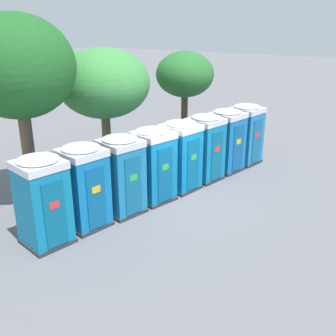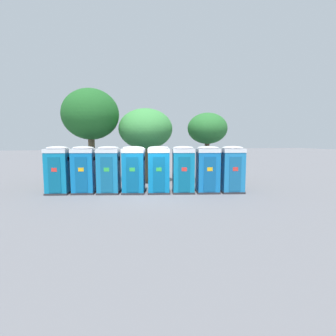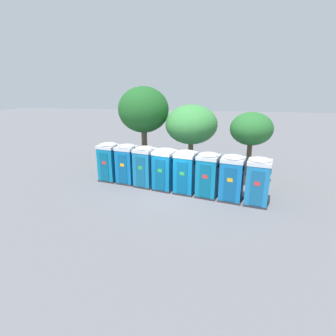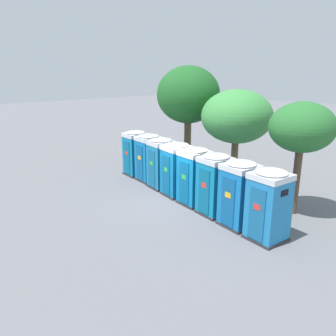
{
  "view_description": "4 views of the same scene",
  "coord_description": "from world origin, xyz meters",
  "px_view_note": "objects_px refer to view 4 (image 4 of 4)",
  "views": [
    {
      "loc": [
        -10.55,
        -6.62,
        5.81
      ],
      "look_at": [
        0.19,
        0.55,
        0.94
      ],
      "focal_mm": 42.0,
      "sensor_mm": 36.0,
      "label": 1
    },
    {
      "loc": [
        -2.05,
        -13.41,
        2.93
      ],
      "look_at": [
        1.28,
        0.33,
        1.35
      ],
      "focal_mm": 28.0,
      "sensor_mm": 36.0,
      "label": 2
    },
    {
      "loc": [
        2.92,
        -13.95,
        5.91
      ],
      "look_at": [
        -0.33,
        0.65,
        1.35
      ],
      "focal_mm": 28.0,
      "sensor_mm": 36.0,
      "label": 3
    },
    {
      "loc": [
        9.51,
        -10.22,
        5.55
      ],
      "look_at": [
        -1.33,
        0.86,
        1.13
      ],
      "focal_mm": 35.0,
      "sensor_mm": 36.0,
      "label": 4
    }
  ],
  "objects_px": {
    "portapotty_2": "(161,163)",
    "portapotty_7": "(268,205)",
    "portapotty_6": "(239,194)",
    "street_tree_0": "(237,117)",
    "portapotty_3": "(176,169)",
    "street_tree_1": "(302,128)",
    "street_tree_2": "(188,95)",
    "portapotty_4": "(194,176)",
    "portapotty_1": "(149,157)",
    "portapotty_0": "(136,153)",
    "portapotty_5": "(215,184)"
  },
  "relations": [
    {
      "from": "portapotty_1",
      "to": "portapotty_2",
      "type": "distance_m",
      "value": 1.34
    },
    {
      "from": "portapotty_2",
      "to": "street_tree_0",
      "type": "bearing_deg",
      "value": 48.93
    },
    {
      "from": "portapotty_3",
      "to": "portapotty_7",
      "type": "distance_m",
      "value": 5.36
    },
    {
      "from": "portapotty_5",
      "to": "portapotty_6",
      "type": "relative_size",
      "value": 1.0
    },
    {
      "from": "portapotty_3",
      "to": "portapotty_4",
      "type": "distance_m",
      "value": 1.34
    },
    {
      "from": "portapotty_0",
      "to": "portapotty_6",
      "type": "xyz_separation_m",
      "value": [
        7.87,
        -1.61,
        -0.0
      ]
    },
    {
      "from": "portapotty_1",
      "to": "portapotty_6",
      "type": "height_order",
      "value": "same"
    },
    {
      "from": "portapotty_5",
      "to": "portapotty_1",
      "type": "bearing_deg",
      "value": 167.66
    },
    {
      "from": "portapotty_4",
      "to": "street_tree_1",
      "type": "bearing_deg",
      "value": 29.93
    },
    {
      "from": "portapotty_3",
      "to": "portapotty_6",
      "type": "bearing_deg",
      "value": -11.29
    },
    {
      "from": "street_tree_2",
      "to": "portapotty_0",
      "type": "bearing_deg",
      "value": -122.08
    },
    {
      "from": "portapotty_1",
      "to": "portapotty_0",
      "type": "bearing_deg",
      "value": 171.36
    },
    {
      "from": "portapotty_2",
      "to": "portapotty_7",
      "type": "bearing_deg",
      "value": -11.53
    },
    {
      "from": "portapotty_5",
      "to": "portapotty_2",
      "type": "bearing_deg",
      "value": 168.26
    },
    {
      "from": "street_tree_2",
      "to": "portapotty_2",
      "type": "bearing_deg",
      "value": -72.36
    },
    {
      "from": "portapotty_1",
      "to": "portapotty_6",
      "type": "bearing_deg",
      "value": -12.13
    },
    {
      "from": "portapotty_2",
      "to": "portapotty_7",
      "type": "distance_m",
      "value": 6.7
    },
    {
      "from": "portapotty_2",
      "to": "portapotty_6",
      "type": "relative_size",
      "value": 1.0
    },
    {
      "from": "portapotty_6",
      "to": "portapotty_7",
      "type": "height_order",
      "value": "same"
    },
    {
      "from": "portapotty_5",
      "to": "street_tree_0",
      "type": "relative_size",
      "value": 0.52
    },
    {
      "from": "portapotty_7",
      "to": "street_tree_2",
      "type": "distance_m",
      "value": 9.33
    },
    {
      "from": "portapotty_1",
      "to": "portapotty_5",
      "type": "bearing_deg",
      "value": -12.34
    },
    {
      "from": "portapotty_0",
      "to": "portapotty_1",
      "type": "height_order",
      "value": "same"
    },
    {
      "from": "portapotty_6",
      "to": "street_tree_1",
      "type": "bearing_deg",
      "value": 69.0
    },
    {
      "from": "portapotty_7",
      "to": "street_tree_2",
      "type": "height_order",
      "value": "street_tree_2"
    },
    {
      "from": "portapotty_7",
      "to": "street_tree_2",
      "type": "bearing_deg",
      "value": 149.4
    },
    {
      "from": "portapotty_2",
      "to": "street_tree_0",
      "type": "distance_m",
      "value": 4.37
    },
    {
      "from": "portapotty_2",
      "to": "portapotty_4",
      "type": "xyz_separation_m",
      "value": [
        2.62,
        -0.55,
        -0.0
      ]
    },
    {
      "from": "portapotty_2",
      "to": "street_tree_1",
      "type": "bearing_deg",
      "value": 13.81
    },
    {
      "from": "portapotty_0",
      "to": "street_tree_0",
      "type": "distance_m",
      "value": 6.02
    },
    {
      "from": "portapotty_1",
      "to": "portapotty_4",
      "type": "relative_size",
      "value": 1.0
    },
    {
      "from": "portapotty_1",
      "to": "street_tree_0",
      "type": "relative_size",
      "value": 0.52
    },
    {
      "from": "portapotty_0",
      "to": "street_tree_0",
      "type": "height_order",
      "value": "street_tree_0"
    },
    {
      "from": "portapotty_6",
      "to": "portapotty_7",
      "type": "xyz_separation_m",
      "value": [
        1.31,
        -0.26,
        0.0
      ]
    },
    {
      "from": "portapotty_4",
      "to": "street_tree_2",
      "type": "height_order",
      "value": "street_tree_2"
    },
    {
      "from": "portapotty_3",
      "to": "street_tree_2",
      "type": "relative_size",
      "value": 0.42
    },
    {
      "from": "portapotty_2",
      "to": "street_tree_2",
      "type": "distance_m",
      "value": 4.55
    },
    {
      "from": "portapotty_3",
      "to": "portapotty_5",
      "type": "relative_size",
      "value": 1.0
    },
    {
      "from": "portapotty_3",
      "to": "portapotty_6",
      "type": "relative_size",
      "value": 1.0
    },
    {
      "from": "portapotty_4",
      "to": "portapotty_1",
      "type": "bearing_deg",
      "value": 167.33
    },
    {
      "from": "portapotty_1",
      "to": "portapotty_3",
      "type": "bearing_deg",
      "value": -13.39
    },
    {
      "from": "portapotty_0",
      "to": "portapotty_2",
      "type": "relative_size",
      "value": 1.0
    },
    {
      "from": "street_tree_1",
      "to": "street_tree_2",
      "type": "xyz_separation_m",
      "value": [
        -7.25,
        1.59,
        0.88
      ]
    },
    {
      "from": "portapotty_0",
      "to": "portapotty_3",
      "type": "bearing_deg",
      "value": -11.81
    },
    {
      "from": "portapotty_5",
      "to": "street_tree_0",
      "type": "distance_m",
      "value": 4.53
    },
    {
      "from": "portapotty_3",
      "to": "portapotty_7",
      "type": "xyz_separation_m",
      "value": [
        5.26,
        -1.05,
        -0.0
      ]
    },
    {
      "from": "street_tree_0",
      "to": "street_tree_2",
      "type": "relative_size",
      "value": 0.81
    },
    {
      "from": "portapotty_0",
      "to": "portapotty_5",
      "type": "bearing_deg",
      "value": -11.6
    },
    {
      "from": "portapotty_1",
      "to": "street_tree_2",
      "type": "bearing_deg",
      "value": 83.79
    },
    {
      "from": "street_tree_0",
      "to": "street_tree_2",
      "type": "bearing_deg",
      "value": 174.83
    }
  ]
}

